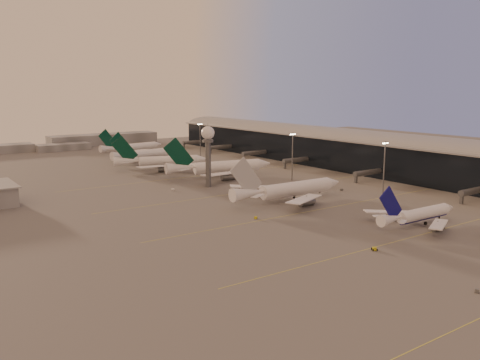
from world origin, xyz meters
TOP-DOWN VIEW (x-y plane):
  - ground at (0.00, 0.00)m, footprint 700.00×700.00m
  - taxiway_markings at (30.00, 56.00)m, footprint 180.00×185.25m
  - terminal at (107.88, 110.09)m, footprint 57.00×362.00m
  - radar_tower at (5.00, 120.00)m, footprint 6.40×6.40m
  - mast_b at (55.00, 55.00)m, footprint 3.60×0.56m
  - mast_c at (50.00, 110.00)m, footprint 3.60×0.56m
  - mast_d at (48.00, 200.00)m, footprint 3.60×0.56m
  - distant_horizon at (2.62, 325.14)m, footprint 165.00×37.50m
  - narrowbody_mid at (28.55, 17.72)m, footprint 40.88×32.66m
  - widebody_white at (17.54, 74.09)m, footprint 59.45×47.63m
  - greentail_a at (25.73, 141.18)m, footprint 61.20×48.98m
  - greentail_b at (11.38, 182.85)m, footprint 54.26×43.12m
  - greentail_c at (19.56, 216.82)m, footprint 56.84×45.52m
  - greentail_d at (26.44, 261.00)m, footprint 52.79×42.30m
  - gsv_truck_a at (-10.63, -26.98)m, footprint 5.06×3.53m
  - gsv_tug_mid at (-6.02, 7.89)m, footprint 4.03×3.52m
  - gsv_truck_b at (40.30, 31.74)m, footprint 5.21×3.67m
  - gsv_truck_c at (-12.56, 57.88)m, footprint 5.09×4.12m
  - gsv_catering_b at (51.47, 76.05)m, footprint 5.23×2.86m
  - gsv_tug_far at (15.85, 107.47)m, footprint 3.99×3.71m
  - gsv_truck_d at (-13.45, 122.42)m, footprint 2.13×5.33m
  - gsv_tug_hangar at (37.76, 163.63)m, footprint 4.25×3.32m

SIDE VIEW (x-z plane):
  - ground at x=0.00m, z-range 0.00..0.00m
  - taxiway_markings at x=30.00m, z-range 0.00..0.02m
  - gsv_tug_far at x=15.85m, z-range 0.01..1.00m
  - gsv_tug_mid at x=-6.02m, z-range 0.01..1.00m
  - gsv_tug_hangar at x=37.76m, z-range 0.02..1.08m
  - gsv_truck_a at x=-10.63m, z-range 0.02..1.95m
  - gsv_truck_c at x=-12.56m, z-range 0.02..2.00m
  - gsv_truck_b at x=40.30m, z-range 0.02..2.01m
  - gsv_truck_d at x=-13.45m, z-range 0.02..2.15m
  - gsv_catering_b at x=51.47m, z-range 0.00..4.10m
  - narrowbody_mid at x=28.55m, z-range -4.75..11.22m
  - greentail_d at x=26.44m, z-range -6.24..13.05m
  - greentail_b at x=11.38m, z-range -6.61..13.82m
  - widebody_white at x=17.54m, z-range -6.83..14.08m
  - greentail_c at x=19.56m, z-range -6.72..14.07m
  - distant_horizon at x=2.62m, z-range -0.61..8.39m
  - greentail_a at x=25.73m, z-range -7.25..15.18m
  - terminal at x=107.88m, z-range -1.00..22.04m
  - mast_b at x=55.00m, z-range 1.24..26.24m
  - mast_c at x=50.00m, z-range 1.24..26.24m
  - mast_d at x=48.00m, z-range 1.24..26.24m
  - radar_tower at x=5.00m, z-range 5.40..36.50m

